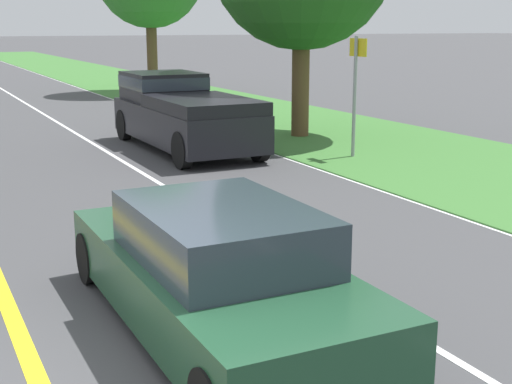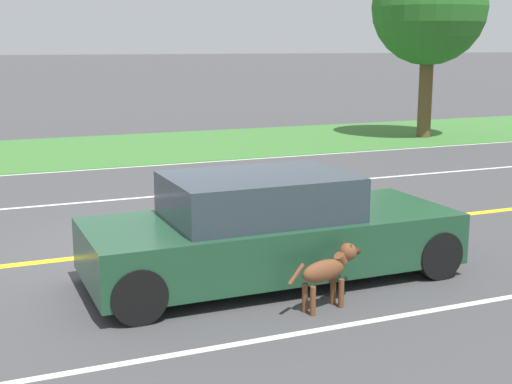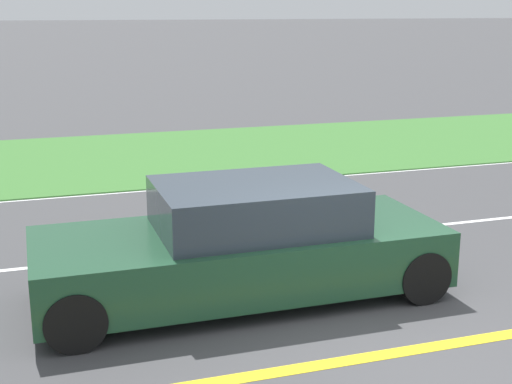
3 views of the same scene
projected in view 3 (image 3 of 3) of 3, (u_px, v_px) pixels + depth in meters
name	position (u px, v px, depth m)	size (l,w,h in m)	color
ground_plane	(394.00, 353.00, 6.82)	(400.00, 400.00, 0.00)	#424244
centre_divider_line	(394.00, 353.00, 6.82)	(0.18, 160.00, 0.01)	yellow
lane_edge_line_right	(211.00, 185.00, 13.26)	(0.14, 160.00, 0.01)	white
lane_dash_same_dir	(273.00, 242.00, 10.04)	(0.10, 160.00, 0.01)	white
grass_verge_right	(178.00, 154.00, 16.02)	(6.00, 160.00, 0.03)	#3D7533
ego_car	(244.00, 245.00, 8.04)	(1.81, 4.57, 1.32)	#1E472D
dog	(202.00, 230.00, 9.11)	(0.36, 1.02, 0.72)	brown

